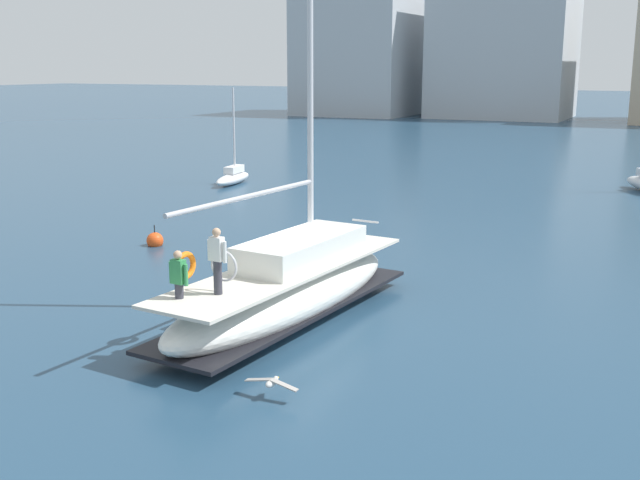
{
  "coord_description": "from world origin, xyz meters",
  "views": [
    {
      "loc": [
        9.92,
        -18.04,
        6.68
      ],
      "look_at": [
        0.49,
        1.29,
        1.8
      ],
      "focal_mm": 43.47,
      "sensor_mm": 36.0,
      "label": 1
    }
  ],
  "objects": [
    {
      "name": "ground_plane",
      "position": [
        0.0,
        0.0,
        0.0
      ],
      "size": [
        400.0,
        400.0,
        0.0
      ],
      "primitive_type": "plane",
      "color": "navy"
    },
    {
      "name": "mooring_buoy",
      "position": [
        -8.17,
        4.84,
        0.19
      ],
      "size": [
        0.64,
        0.64,
        0.92
      ],
      "color": "#EA4C19",
      "rests_on": "ground"
    },
    {
      "name": "waterfront_buildings",
      "position": [
        -1.0,
        82.87,
        9.56
      ],
      "size": [
        77.6,
        17.44,
        26.22
      ],
      "color": "#B2B7BC",
      "rests_on": "ground"
    },
    {
      "name": "seagull",
      "position": [
        2.56,
        -5.21,
        0.34
      ],
      "size": [
        1.21,
        0.47,
        0.18
      ],
      "color": "silver",
      "rests_on": "ground"
    },
    {
      "name": "moored_catamaran",
      "position": [
        -13.8,
        19.26,
        0.44
      ],
      "size": [
        1.39,
        3.96,
        5.43
      ],
      "color": "white",
      "rests_on": "ground"
    },
    {
      "name": "main_sailboat",
      "position": [
        0.5,
        -0.63,
        0.91
      ],
      "size": [
        3.25,
        9.78,
        12.54
      ],
      "color": "white",
      "rests_on": "ground"
    }
  ]
}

